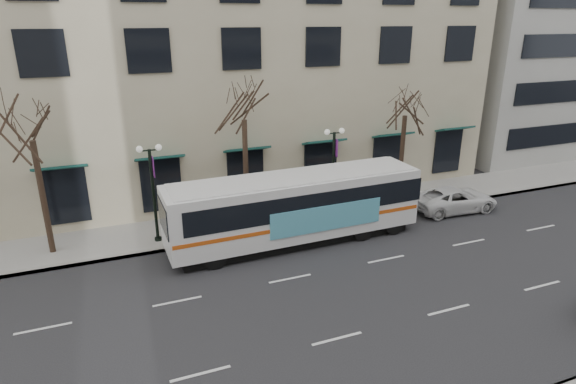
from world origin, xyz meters
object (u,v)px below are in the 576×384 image
white_pickup (454,199)px  city_bus (297,206)px  tree_far_left (29,120)px  lamp_post_left (153,189)px  tree_far_mid (244,102)px  lamp_post_right (333,168)px  tree_far_right (406,100)px

white_pickup → city_bus: bearing=96.0°
tree_far_left → lamp_post_left: tree_far_left is taller
tree_far_mid → white_pickup: tree_far_mid is taller
city_bus → tree_far_left: bearing=164.5°
tree_far_mid → city_bus: size_ratio=0.65×
tree_far_left → white_pickup: size_ratio=1.61×
lamp_post_right → city_bus: bearing=-143.5°
tree_far_right → city_bus: tree_far_right is taller
tree_far_left → city_bus: tree_far_left is taller
lamp_post_left → lamp_post_right: size_ratio=1.00×
white_pickup → tree_far_right: bearing=44.1°
city_bus → tree_far_mid: bearing=119.2°
tree_far_mid → lamp_post_left: tree_far_mid is taller
tree_far_mid → white_pickup: 13.93m
lamp_post_right → tree_far_right: bearing=6.9°
tree_far_left → white_pickup: (22.20, -2.60, -5.98)m
tree_far_mid → lamp_post_right: bearing=-6.8°
tree_far_left → lamp_post_right: 15.48m
tree_far_mid → lamp_post_right: 6.41m
tree_far_mid → white_pickup: (12.20, -2.60, -6.19)m
lamp_post_right → tree_far_left: bearing=177.7°
city_bus → white_pickup: size_ratio=2.55×
tree_far_right → lamp_post_left: bearing=-177.7°
tree_far_right → city_bus: (-8.24, -3.00, -4.47)m
tree_far_right → tree_far_left: bearing=180.0°
lamp_post_right → city_bus: lamp_post_right is taller
lamp_post_right → lamp_post_left: bearing=180.0°
tree_far_left → tree_far_mid: (10.00, 0.00, 0.21)m
lamp_post_left → city_bus: lamp_post_left is taller
lamp_post_left → tree_far_mid: bearing=6.9°
tree_far_left → tree_far_right: size_ratio=1.03×
tree_far_right → lamp_post_right: bearing=-173.1°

